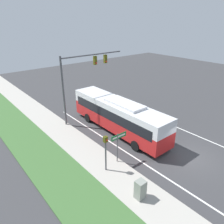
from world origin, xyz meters
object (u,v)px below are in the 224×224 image
Objects in this scene: pedestrian_signal at (106,148)px; utility_cabinet at (140,190)px; signal_gantry at (82,74)px; bus at (118,114)px; street_sign at (118,142)px.

utility_cabinet is (-0.05, -3.52, -1.26)m from pedestrian_signal.
signal_gantry is 13.41m from utility_cabinet.
bus reaches higher than pedestrian_signal.
signal_gantry is at bearing 67.06° from pedestrian_signal.
utility_cabinet is (-4.88, -7.69, -1.09)m from bus.
street_sign is 1.99× the size of utility_cabinet.
utility_cabinet is at bearing -106.92° from signal_gantry.
signal_gantry is 9.85m from pedestrian_signal.
signal_gantry reaches higher than street_sign.
bus is 4.57× the size of street_sign.
street_sign is at bearing -131.21° from bus.
signal_gantry reaches higher than pedestrian_signal.
utility_cabinet is (-1.46, -3.78, -1.07)m from street_sign.
bus is at bearing -74.87° from signal_gantry.
bus is 1.55× the size of signal_gantry.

